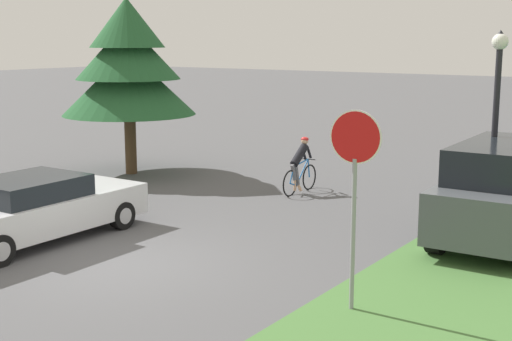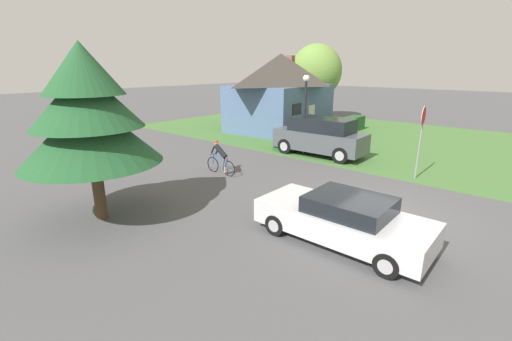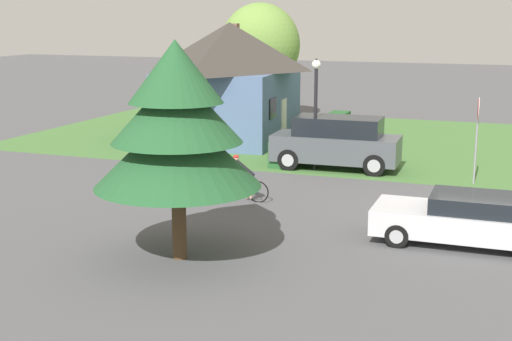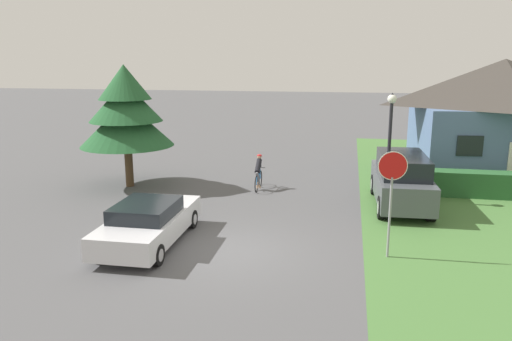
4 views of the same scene
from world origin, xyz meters
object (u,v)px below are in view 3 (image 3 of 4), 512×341
at_px(cottage_house, 230,79).
at_px(street_lamp, 316,97).
at_px(stop_sign, 478,122).
at_px(cyclist, 243,179).
at_px(sedan_left_lane, 466,219).
at_px(conifer_tall_near, 177,125).
at_px(deciduous_tree_right, 260,45).
at_px(parked_suv_right, 336,143).

distance_m(cottage_house, street_lamp, 7.97).
distance_m(stop_sign, street_lamp, 5.94).
height_order(cyclist, street_lamp, street_lamp).
relative_size(cottage_house, stop_sign, 2.78).
height_order(sedan_left_lane, stop_sign, stop_sign).
bearing_deg(conifer_tall_near, street_lamp, -1.53).
bearing_deg(street_lamp, conifer_tall_near, 178.47).
bearing_deg(cottage_house, deciduous_tree_right, 1.68).
height_order(cottage_house, deciduous_tree_right, deciduous_tree_right).
relative_size(street_lamp, deciduous_tree_right, 0.65).
distance_m(parked_suv_right, conifer_tall_near, 11.73).
relative_size(conifer_tall_near, deciduous_tree_right, 0.81).
relative_size(cyclist, deciduous_tree_right, 0.27).
bearing_deg(cyclist, street_lamp, -99.58).
height_order(street_lamp, deciduous_tree_right, deciduous_tree_right).
bearing_deg(street_lamp, cyclist, 170.93).
relative_size(cottage_house, sedan_left_lane, 1.84).
bearing_deg(parked_suv_right, street_lamp, 30.95).
bearing_deg(deciduous_tree_right, cyclist, -161.58).
xyz_separation_m(parked_suv_right, deciduous_tree_right, (11.04, 7.17, 3.17)).
bearing_deg(sedan_left_lane, cottage_house, -47.72).
bearing_deg(parked_suv_right, deciduous_tree_right, -58.92).
xyz_separation_m(street_lamp, deciduous_tree_right, (11.51, 6.45, 1.39)).
relative_size(cyclist, conifer_tall_near, 0.33).
xyz_separation_m(cottage_house, parked_suv_right, (-5.03, -6.50, -1.83)).
relative_size(sedan_left_lane, deciduous_tree_right, 0.71).
bearing_deg(sedan_left_lane, cyclist, -17.22).
relative_size(sedan_left_lane, stop_sign, 1.51).
bearing_deg(cyclist, cottage_house, -66.02).
relative_size(stop_sign, conifer_tall_near, 0.58).
relative_size(sedan_left_lane, parked_suv_right, 0.95).
bearing_deg(parked_suv_right, cottage_house, -39.67).
relative_size(stop_sign, deciduous_tree_right, 0.47).
relative_size(cyclist, parked_suv_right, 0.35).
bearing_deg(cottage_house, cyclist, -160.26).
relative_size(sedan_left_lane, conifer_tall_near, 0.88).
bearing_deg(deciduous_tree_right, street_lamp, -150.73).
distance_m(cottage_house, parked_suv_right, 8.42).
bearing_deg(cottage_house, street_lamp, -138.34).
bearing_deg(cottage_house, sedan_left_lane, -142.07).
bearing_deg(street_lamp, parked_suv_right, -57.12).
bearing_deg(stop_sign, cottage_house, -121.74).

